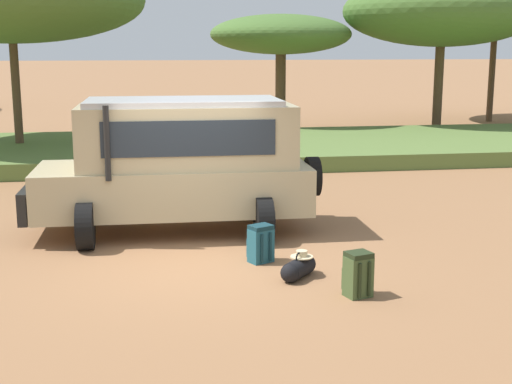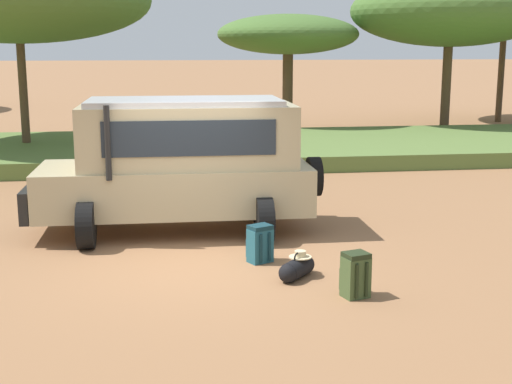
{
  "view_description": "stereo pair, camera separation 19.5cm",
  "coord_description": "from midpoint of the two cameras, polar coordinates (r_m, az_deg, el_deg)",
  "views": [
    {
      "loc": [
        -0.78,
        -10.78,
        3.37
      ],
      "look_at": [
        1.05,
        0.61,
        1.0
      ],
      "focal_mm": 50.0,
      "sensor_mm": 36.0,
      "label": 1
    },
    {
      "loc": [
        -0.58,
        -10.81,
        3.37
      ],
      "look_at": [
        1.05,
        0.61,
        1.0
      ],
      "focal_mm": 50.0,
      "sensor_mm": 36.0,
      "label": 2
    }
  ],
  "objects": [
    {
      "name": "acacia_tree_centre_back",
      "position": [
        22.97,
        -19.31,
        14.3
      ],
      "size": [
        7.92,
        8.17,
        5.97
      ],
      "color": "brown",
      "rests_on": "ground_plane"
    },
    {
      "name": "acacia_tree_right_mid",
      "position": [
        27.69,
        1.8,
        12.45
      ],
      "size": [
        5.39,
        5.08,
        4.55
      ],
      "color": "brown",
      "rests_on": "ground_plane"
    },
    {
      "name": "acacia_tree_distant_right",
      "position": [
        33.98,
        18.51,
        13.86
      ],
      "size": [
        7.81,
        8.08,
        6.26
      ],
      "color": "brown",
      "rests_on": "ground_plane"
    },
    {
      "name": "safari_vehicle",
      "position": [
        13.04,
        -6.58,
        2.38
      ],
      "size": [
        5.37,
        2.8,
        2.44
      ],
      "color": "tan",
      "rests_on": "ground_plane"
    },
    {
      "name": "backpack_cluster_center",
      "position": [
        11.31,
        -0.15,
        -4.18
      ],
      "size": [
        0.43,
        0.44,
        0.61
      ],
      "color": "#235B6B",
      "rests_on": "ground_plane"
    },
    {
      "name": "duffel_bag_low_black_case",
      "position": [
        10.6,
        2.9,
        -6.07
      ],
      "size": [
        0.62,
        0.67,
        0.39
      ],
      "color": "black",
      "rests_on": "ground_plane"
    },
    {
      "name": "grass_bank",
      "position": [
        22.17,
        -7.28,
        3.36
      ],
      "size": [
        120.0,
        7.0,
        0.44
      ],
      "color": "#5B7538",
      "rests_on": "ground_plane"
    },
    {
      "name": "acacia_tree_far_right",
      "position": [
        28.74,
        14.47,
        13.8
      ],
      "size": [
        7.61,
        6.5,
        5.97
      ],
      "color": "brown",
      "rests_on": "ground_plane"
    },
    {
      "name": "backpack_beside_front_wheel",
      "position": [
        9.88,
        7.57,
        -6.57
      ],
      "size": [
        0.4,
        0.44,
        0.63
      ],
      "color": "#42562D",
      "rests_on": "ground_plane"
    },
    {
      "name": "ground_plane",
      "position": [
        11.33,
        -5.29,
        -5.75
      ],
      "size": [
        320.0,
        320.0,
        0.0
      ],
      "primitive_type": "plane",
      "color": "#936642"
    }
  ]
}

